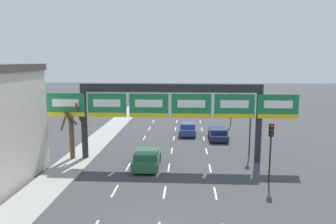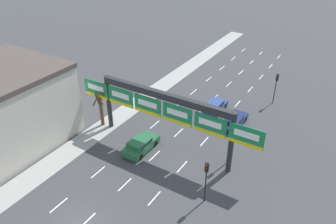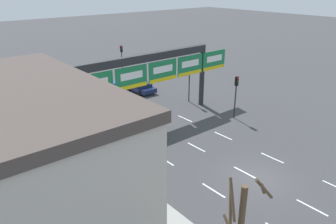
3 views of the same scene
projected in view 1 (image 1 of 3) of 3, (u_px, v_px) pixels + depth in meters
name	position (u px, v px, depth m)	size (l,w,h in m)	color
lane_dashes	(170.00, 158.00, 28.77)	(6.72, 67.00, 0.01)	white
sign_gantry	(170.00, 102.00, 27.28)	(20.89, 0.70, 6.60)	#232628
car_blue	(188.00, 128.00, 37.71)	(1.83, 3.98, 1.44)	navy
car_green	(147.00, 158.00, 26.34)	(1.97, 4.52, 1.39)	#235B38
car_navy	(218.00, 133.00, 35.62)	(1.93, 4.55, 1.26)	#19234C
traffic_light_near_gantry	(231.00, 103.00, 42.80)	(0.30, 0.35, 4.23)	black
traffic_light_mid_block	(250.00, 120.00, 28.72)	(0.30, 0.35, 4.63)	black
traffic_light_far_end	(271.00, 141.00, 22.48)	(0.30, 0.35, 4.26)	black
tree_bare_closest	(72.00, 132.00, 27.96)	(1.60, 1.49, 4.88)	brown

